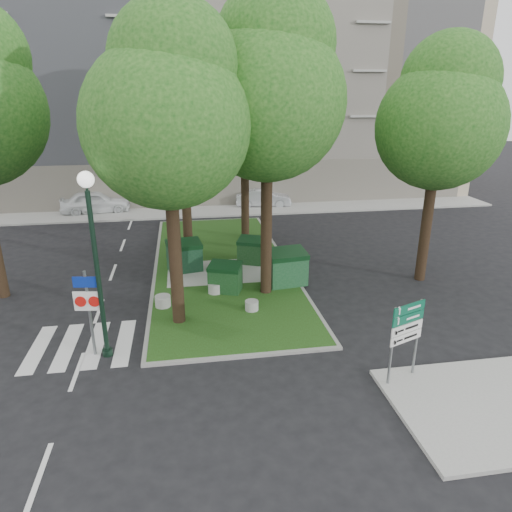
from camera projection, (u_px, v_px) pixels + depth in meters
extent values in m
plane|color=black|center=(229.00, 358.00, 14.16)|extent=(120.00, 120.00, 0.00)
cube|color=#223F12|center=(222.00, 265.00, 21.65)|extent=(6.00, 16.00, 0.12)
cube|color=gray|center=(222.00, 265.00, 21.66)|extent=(6.30, 16.30, 0.10)
cube|color=#999993|center=(491.00, 407.00, 11.87)|extent=(5.00, 4.00, 0.12)
cube|color=#999993|center=(201.00, 212.00, 31.34)|extent=(42.00, 3.00, 0.12)
cube|color=silver|center=(110.00, 343.00, 14.99)|extent=(5.00, 3.00, 0.01)
cube|color=#B9AE8B|center=(192.00, 90.00, 35.63)|extent=(41.00, 12.00, 16.00)
cylinder|color=black|center=(174.00, 242.00, 15.22)|extent=(0.44, 0.44, 6.16)
sphere|color=#154C14|center=(167.00, 125.00, 13.96)|extent=(5.20, 5.20, 5.20)
sphere|color=#154C14|center=(173.00, 64.00, 13.60)|extent=(3.90, 3.90, 3.90)
cylinder|color=black|center=(266.00, 214.00, 17.51)|extent=(0.44, 0.44, 6.72)
sphere|color=#154C14|center=(267.00, 102.00, 16.14)|extent=(5.60, 5.60, 5.60)
sphere|color=#154C14|center=(275.00, 44.00, 15.72)|extent=(4.20, 4.20, 4.20)
cylinder|color=black|center=(186.00, 202.00, 21.39)|extent=(0.44, 0.44, 5.88)
sphere|color=#154C14|center=(182.00, 123.00, 20.18)|extent=(4.80, 4.80, 4.80)
sphere|color=#154C14|center=(187.00, 82.00, 19.84)|extent=(3.60, 3.60, 3.60)
cylinder|color=black|center=(245.00, 177.00, 24.47)|extent=(0.44, 0.44, 7.00)
sphere|color=#154C14|center=(244.00, 93.00, 23.03)|extent=(5.80, 5.80, 5.80)
sphere|color=#154C14|center=(249.00, 50.00, 22.59)|extent=(4.35, 4.35, 4.35)
cylinder|color=black|center=(428.00, 214.00, 19.17)|extent=(0.44, 0.44, 5.88)
sphere|color=#154C14|center=(439.00, 127.00, 17.97)|extent=(5.00, 5.00, 5.00)
sphere|color=#154C14|center=(450.00, 81.00, 17.63)|extent=(3.75, 3.75, 3.75)
cube|color=#0D321B|center=(185.00, 258.00, 20.65)|extent=(1.63, 1.26, 1.15)
cube|color=black|center=(184.00, 244.00, 20.43)|extent=(1.70, 1.33, 0.33)
cube|color=#103714|center=(225.00, 279.00, 18.52)|extent=(1.47, 1.24, 0.98)
cube|color=black|center=(225.00, 266.00, 18.33)|extent=(1.53, 1.31, 0.28)
cube|color=black|center=(253.00, 253.00, 21.59)|extent=(1.54, 1.32, 1.02)
cube|color=black|center=(253.00, 241.00, 21.39)|extent=(1.61, 1.40, 0.30)
cube|color=#144321|center=(286.00, 270.00, 19.18)|extent=(1.70, 1.26, 1.24)
cube|color=black|center=(287.00, 254.00, 18.94)|extent=(1.77, 1.34, 0.36)
cylinder|color=#979893|center=(163.00, 301.00, 17.25)|extent=(0.59, 0.59, 0.42)
cylinder|color=#999994|center=(252.00, 305.00, 16.97)|extent=(0.50, 0.50, 0.36)
cylinder|color=#999A95|center=(215.00, 288.00, 18.44)|extent=(0.58, 0.58, 0.41)
cylinder|color=#BE8616|center=(253.00, 257.00, 21.57)|extent=(0.39, 0.39, 0.67)
cylinder|color=black|center=(98.00, 278.00, 13.43)|extent=(0.15, 0.15, 5.22)
cylinder|color=black|center=(108.00, 352.00, 14.28)|extent=(0.31, 0.31, 0.21)
sphere|color=white|center=(86.00, 179.00, 12.45)|extent=(0.46, 0.46, 0.46)
cylinder|color=slate|center=(90.00, 314.00, 13.88)|extent=(0.10, 0.10, 2.82)
cube|color=navy|center=(86.00, 282.00, 13.52)|extent=(0.73, 0.15, 0.34)
cube|color=white|center=(88.00, 301.00, 13.73)|extent=(0.84, 0.17, 0.62)
cylinder|color=red|center=(81.00, 301.00, 13.69)|extent=(0.34, 0.08, 0.34)
cylinder|color=red|center=(95.00, 300.00, 13.76)|extent=(0.34, 0.08, 0.34)
cylinder|color=slate|center=(392.00, 347.00, 12.34)|extent=(0.09, 0.09, 2.33)
cylinder|color=slate|center=(417.00, 337.00, 12.81)|extent=(0.09, 0.09, 2.33)
cube|color=#0A5339|center=(409.00, 308.00, 12.23)|extent=(1.10, 0.46, 0.27)
cube|color=#0A5339|center=(408.00, 318.00, 12.33)|extent=(1.10, 0.46, 0.27)
cube|color=white|center=(406.00, 328.00, 12.43)|extent=(1.10, 0.46, 0.27)
cube|color=white|center=(405.00, 337.00, 12.53)|extent=(1.10, 0.46, 0.27)
imported|color=white|center=(95.00, 202.00, 30.96)|extent=(4.73, 2.37, 1.55)
imported|color=#ADAFB5|center=(263.00, 198.00, 32.75)|extent=(4.06, 1.82, 1.29)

